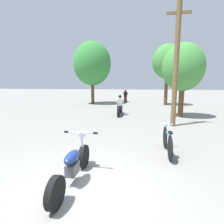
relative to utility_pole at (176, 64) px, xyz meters
The scene contains 9 objects.
ground_plane 7.07m from the utility_pole, 115.30° to the right, with size 120.00×120.00×0.00m, color gray.
utility_pole is the anchor object (origin of this frame).
roadside_tree_right_near 2.71m from the utility_pole, 70.61° to the left, with size 2.53×2.27×4.54m.
roadside_tree_right_far 8.93m from the utility_pole, 84.60° to the left, with size 2.83×2.54×5.79m.
roadside_tree_left 10.96m from the utility_pole, 126.73° to the left, with size 3.81×3.43×6.28m.
motorcycle_foreground 6.90m from the utility_pole, 118.22° to the right, with size 0.82×2.09×0.98m.
motorcycle_rider_lead 4.67m from the utility_pole, 139.01° to the left, with size 0.50×2.04×1.36m.
motorcycle_rider_far 11.81m from the utility_pole, 106.64° to the left, with size 0.50×2.05×1.43m.
bicycle_parked 4.59m from the utility_pole, 102.39° to the right, with size 0.44×1.71×0.82m.
Camera 1 is at (1.08, -3.13, 2.10)m, focal length 28.00 mm.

